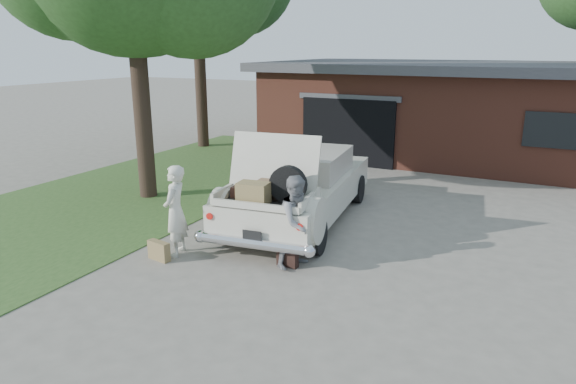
% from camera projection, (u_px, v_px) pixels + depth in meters
% --- Properties ---
extents(ground, '(90.00, 90.00, 0.00)m').
position_uv_depth(ground, '(274.00, 255.00, 9.84)').
color(ground, gray).
rests_on(ground, ground).
extents(grass_strip, '(6.00, 16.00, 0.02)m').
position_uv_depth(grass_strip, '(155.00, 185.00, 14.79)').
color(grass_strip, '#2D4C1E').
rests_on(grass_strip, ground).
extents(house, '(12.80, 7.80, 3.30)m').
position_uv_depth(house, '(445.00, 108.00, 18.81)').
color(house, brown).
rests_on(house, ground).
extents(sedan, '(2.77, 5.70, 2.23)m').
position_uv_depth(sedan, '(300.00, 186.00, 11.56)').
color(sedan, beige).
rests_on(sedan, ground).
extents(woman_left, '(0.59, 0.73, 1.75)m').
position_uv_depth(woman_left, '(175.00, 211.00, 9.63)').
color(woman_left, silver).
rests_on(woman_left, ground).
extents(woman_right, '(0.87, 0.99, 1.69)m').
position_uv_depth(woman_right, '(297.00, 222.00, 9.13)').
color(woman_right, gray).
rests_on(woman_right, ground).
extents(suitcase_left, '(0.49, 0.22, 0.36)m').
position_uv_depth(suitcase_left, '(159.00, 251.00, 9.56)').
color(suitcase_left, olive).
rests_on(suitcase_left, ground).
extents(suitcase_right, '(0.41, 0.17, 0.31)m').
position_uv_depth(suitcase_right, '(287.00, 258.00, 9.29)').
color(suitcase_right, black).
rests_on(suitcase_right, ground).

